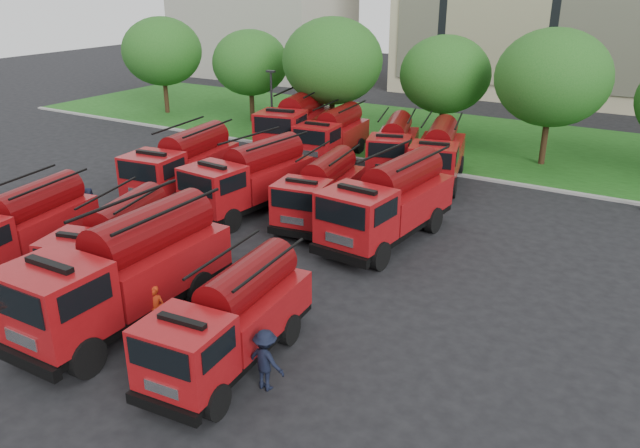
# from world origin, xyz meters

# --- Properties ---
(ground) EXTENTS (140.00, 140.00, 0.00)m
(ground) POSITION_xyz_m (0.00, 0.00, 0.00)
(ground) COLOR black
(ground) RESTS_ON ground
(lawn) EXTENTS (70.00, 16.00, 0.12)m
(lawn) POSITION_xyz_m (0.00, 26.00, 0.06)
(lawn) COLOR #184312
(lawn) RESTS_ON ground
(curb) EXTENTS (70.00, 0.30, 0.14)m
(curb) POSITION_xyz_m (0.00, 17.90, 0.07)
(curb) COLOR gray
(curb) RESTS_ON ground
(side_building) EXTENTS (18.00, 12.00, 10.00)m
(side_building) POSITION_xyz_m (-30.00, 44.00, 5.00)
(side_building) COLOR gray
(side_building) RESTS_ON ground
(tree_0) EXTENTS (6.30, 6.30, 7.70)m
(tree_0) POSITION_xyz_m (-24.00, 22.00, 5.02)
(tree_0) COLOR #382314
(tree_0) RESTS_ON ground
(tree_1) EXTENTS (5.71, 5.71, 6.98)m
(tree_1) POSITION_xyz_m (-16.00, 23.00, 4.55)
(tree_1) COLOR #382314
(tree_1) RESTS_ON ground
(tree_2) EXTENTS (6.72, 6.72, 8.22)m
(tree_2) POSITION_xyz_m (-8.00, 21.50, 5.35)
(tree_2) COLOR #382314
(tree_2) RESTS_ON ground
(tree_3) EXTENTS (5.88, 5.88, 7.19)m
(tree_3) POSITION_xyz_m (-1.00, 24.00, 4.68)
(tree_3) COLOR #382314
(tree_3) RESTS_ON ground
(tree_4) EXTENTS (6.55, 6.55, 8.01)m
(tree_4) POSITION_xyz_m (6.00, 22.50, 5.22)
(tree_4) COLOR #382314
(tree_4) RESTS_ON ground
(lamp_post_0) EXTENTS (0.60, 0.25, 5.11)m
(lamp_post_0) POSITION_xyz_m (-10.00, 17.20, 2.90)
(lamp_post_0) COLOR black
(lamp_post_0) RESTS_ON ground
(fire_truck_0) EXTENTS (3.43, 6.99, 3.05)m
(fire_truck_0) POSITION_xyz_m (-8.41, -2.14, 1.53)
(fire_truck_0) COLOR black
(fire_truck_0) RESTS_ON ground
(fire_truck_1) EXTENTS (3.70, 6.69, 2.89)m
(fire_truck_1) POSITION_xyz_m (-4.35, -1.03, 1.45)
(fire_truck_1) COLOR black
(fire_truck_1) RESTS_ON ground
(fire_truck_2) EXTENTS (3.03, 7.97, 3.61)m
(fire_truck_2) POSITION_xyz_m (-1.49, -3.14, 1.81)
(fire_truck_2) COLOR black
(fire_truck_2) RESTS_ON ground
(fire_truck_3) EXTENTS (2.78, 6.56, 2.91)m
(fire_truck_3) POSITION_xyz_m (2.95, -3.29, 1.46)
(fire_truck_3) COLOR black
(fire_truck_3) RESTS_ON ground
(fire_truck_4) EXTENTS (3.41, 7.54, 3.31)m
(fire_truck_4) POSITION_xyz_m (-8.64, 7.36, 1.67)
(fire_truck_4) COLOR black
(fire_truck_4) RESTS_ON ground
(fire_truck_5) EXTENTS (3.16, 7.42, 3.29)m
(fire_truck_5) POSITION_xyz_m (-4.36, 7.31, 1.65)
(fire_truck_5) COLOR black
(fire_truck_5) RESTS_ON ground
(fire_truck_6) EXTENTS (3.10, 6.67, 2.92)m
(fire_truck_6) POSITION_xyz_m (-0.78, 7.98, 1.47)
(fire_truck_6) COLOR black
(fire_truck_6) RESTS_ON ground
(fire_truck_7) EXTENTS (3.29, 7.80, 3.46)m
(fire_truck_7) POSITION_xyz_m (2.92, 7.42, 1.74)
(fire_truck_7) COLOR black
(fire_truck_7) RESTS_ON ground
(fire_truck_8) EXTENTS (4.32, 8.28, 3.59)m
(fire_truck_8) POSITION_xyz_m (-8.60, 17.88, 1.81)
(fire_truck_8) COLOR black
(fire_truck_8) RESTS_ON ground
(fire_truck_9) EXTENTS (3.01, 6.97, 3.08)m
(fire_truck_9) POSITION_xyz_m (-5.52, 17.32, 1.55)
(fire_truck_9) COLOR black
(fire_truck_9) RESTS_ON ground
(fire_truck_10) EXTENTS (4.10, 6.96, 3.00)m
(fire_truck_10) POSITION_xyz_m (-1.23, 16.97, 1.51)
(fire_truck_10) COLOR black
(fire_truck_10) RESTS_ON ground
(fire_truck_11) EXTENTS (4.02, 7.30, 3.16)m
(fire_truck_11) POSITION_xyz_m (1.73, 16.30, 1.59)
(fire_truck_11) COLOR black
(fire_truck_11) RESTS_ON ground
(firefighter_0) EXTENTS (0.71, 0.60, 1.65)m
(firefighter_0) POSITION_xyz_m (-0.15, -3.25, 0.00)
(firefighter_0) COLOR #AD270D
(firefighter_0) RESTS_ON ground
(firefighter_2) EXTENTS (0.74, 0.99, 1.51)m
(firefighter_2) POSITION_xyz_m (1.92, -0.71, 0.00)
(firefighter_2) COLOR #AD270D
(firefighter_2) RESTS_ON ground
(firefighter_3) EXTENTS (1.21, 0.68, 1.82)m
(firefighter_3) POSITION_xyz_m (4.54, -3.82, 0.00)
(firefighter_3) COLOR black
(firefighter_3) RESTS_ON ground
(firefighter_4) EXTENTS (1.07, 1.10, 1.90)m
(firefighter_4) POSITION_xyz_m (-9.19, 1.75, 0.00)
(firefighter_4) COLOR black
(firefighter_4) RESTS_ON ground
(firefighter_5) EXTENTS (1.60, 0.88, 1.63)m
(firefighter_5) POSITION_xyz_m (2.43, 6.36, 0.00)
(firefighter_5) COLOR #AD270D
(firefighter_5) RESTS_ON ground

